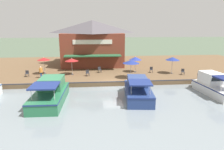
{
  "coord_description": "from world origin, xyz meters",
  "views": [
    {
      "loc": [
        23.82,
        -2.38,
        7.46
      ],
      "look_at": [
        -1.0,
        -0.04,
        1.3
      ],
      "focal_mm": 32.0,
      "sensor_mm": 36.0,
      "label": 1
    }
  ],
  "objects_px": {
    "waterfront_restaurant": "(93,42)",
    "cafe_chair_mid_patio": "(151,69)",
    "patio_umbrella_near_quay_edge": "(72,60)",
    "mooring_post": "(198,76)",
    "cafe_chair_back_row_seat": "(183,71)",
    "patio_umbrella_far_corner": "(135,58)",
    "patio_umbrella_mid_patio_right": "(131,62)",
    "cafe_chair_beside_entrance": "(100,69)",
    "person_at_quay_edge": "(41,71)",
    "patio_umbrella_back_row": "(173,59)",
    "motorboat_distant_upstream": "(52,92)",
    "motorboat_mid_row": "(137,89)",
    "motorboat_second_along": "(212,86)",
    "tree_upstream_bank": "(94,40)",
    "patio_umbrella_by_entrance": "(44,59)",
    "cafe_chair_facing_river": "(27,73)",
    "cafe_chair_far_corner_seat": "(88,73)"
  },
  "relations": [
    {
      "from": "patio_umbrella_back_row",
      "to": "motorboat_second_along",
      "type": "distance_m",
      "value": 7.9
    },
    {
      "from": "patio_umbrella_mid_patio_right",
      "to": "mooring_post",
      "type": "xyz_separation_m",
      "value": [
        1.56,
        8.64,
        -1.8
      ]
    },
    {
      "from": "patio_umbrella_back_row",
      "to": "motorboat_second_along",
      "type": "bearing_deg",
      "value": 12.79
    },
    {
      "from": "patio_umbrella_far_corner",
      "to": "cafe_chair_facing_river",
      "type": "xyz_separation_m",
      "value": [
        1.4,
        -15.54,
        -1.61
      ]
    },
    {
      "from": "cafe_chair_facing_river",
      "to": "motorboat_second_along",
      "type": "bearing_deg",
      "value": 71.48
    },
    {
      "from": "waterfront_restaurant",
      "to": "cafe_chair_beside_entrance",
      "type": "xyz_separation_m",
      "value": [
        7.39,
        0.97,
        -3.51
      ]
    },
    {
      "from": "patio_umbrella_mid_patio_right",
      "to": "cafe_chair_beside_entrance",
      "type": "relative_size",
      "value": 2.92
    },
    {
      "from": "person_at_quay_edge",
      "to": "motorboat_distant_upstream",
      "type": "xyz_separation_m",
      "value": [
        7.0,
        2.74,
        -0.68
      ]
    },
    {
      "from": "waterfront_restaurant",
      "to": "motorboat_mid_row",
      "type": "xyz_separation_m",
      "value": [
        16.77,
        4.7,
        -3.72
      ]
    },
    {
      "from": "mooring_post",
      "to": "cafe_chair_back_row_seat",
      "type": "bearing_deg",
      "value": -163.67
    },
    {
      "from": "patio_umbrella_far_corner",
      "to": "tree_upstream_bank",
      "type": "bearing_deg",
      "value": -148.06
    },
    {
      "from": "patio_umbrella_by_entrance",
      "to": "cafe_chair_far_corner_seat",
      "type": "relative_size",
      "value": 2.89
    },
    {
      "from": "motorboat_mid_row",
      "to": "mooring_post",
      "type": "relative_size",
      "value": 8.72
    },
    {
      "from": "waterfront_restaurant",
      "to": "cafe_chair_beside_entrance",
      "type": "relative_size",
      "value": 13.62
    },
    {
      "from": "cafe_chair_facing_river",
      "to": "cafe_chair_mid_patio",
      "type": "bearing_deg",
      "value": 92.7
    },
    {
      "from": "patio_umbrella_back_row",
      "to": "patio_umbrella_near_quay_edge",
      "type": "relative_size",
      "value": 1.04
    },
    {
      "from": "patio_umbrella_near_quay_edge",
      "to": "tree_upstream_bank",
      "type": "distance_m",
      "value": 11.23
    },
    {
      "from": "cafe_chair_back_row_seat",
      "to": "patio_umbrella_far_corner",
      "type": "bearing_deg",
      "value": -109.92
    },
    {
      "from": "waterfront_restaurant",
      "to": "cafe_chair_mid_patio",
      "type": "xyz_separation_m",
      "value": [
        8.13,
        8.73,
        -3.51
      ]
    },
    {
      "from": "cafe_chair_mid_patio",
      "to": "tree_upstream_bank",
      "type": "xyz_separation_m",
      "value": [
        -10.23,
        -8.38,
        3.83
      ]
    },
    {
      "from": "motorboat_second_along",
      "to": "patio_umbrella_by_entrance",
      "type": "bearing_deg",
      "value": -113.52
    },
    {
      "from": "motorboat_second_along",
      "to": "mooring_post",
      "type": "relative_size",
      "value": 7.96
    },
    {
      "from": "waterfront_restaurant",
      "to": "patio_umbrella_by_entrance",
      "type": "bearing_deg",
      "value": -42.75
    },
    {
      "from": "patio_umbrella_by_entrance",
      "to": "cafe_chair_far_corner_seat",
      "type": "distance_m",
      "value": 6.74
    },
    {
      "from": "motorboat_distant_upstream",
      "to": "motorboat_mid_row",
      "type": "height_order",
      "value": "motorboat_distant_upstream"
    },
    {
      "from": "patio_umbrella_mid_patio_right",
      "to": "patio_umbrella_by_entrance",
      "type": "distance_m",
      "value": 12.58
    },
    {
      "from": "motorboat_second_along",
      "to": "tree_upstream_bank",
      "type": "xyz_separation_m",
      "value": [
        -18.59,
        -12.92,
        3.99
      ]
    },
    {
      "from": "mooring_post",
      "to": "patio_umbrella_mid_patio_right",
      "type": "bearing_deg",
      "value": -100.25
    },
    {
      "from": "person_at_quay_edge",
      "to": "motorboat_second_along",
      "type": "distance_m",
      "value": 21.32
    },
    {
      "from": "patio_umbrella_far_corner",
      "to": "mooring_post",
      "type": "distance_m",
      "value": 9.05
    },
    {
      "from": "motorboat_distant_upstream",
      "to": "patio_umbrella_far_corner",
      "type": "bearing_deg",
      "value": 131.32
    },
    {
      "from": "patio_umbrella_mid_patio_right",
      "to": "patio_umbrella_by_entrance",
      "type": "height_order",
      "value": "patio_umbrella_mid_patio_right"
    },
    {
      "from": "waterfront_restaurant",
      "to": "cafe_chair_beside_entrance",
      "type": "bearing_deg",
      "value": 7.47
    },
    {
      "from": "cafe_chair_mid_patio",
      "to": "mooring_post",
      "type": "distance_m",
      "value": 6.72
    },
    {
      "from": "person_at_quay_edge",
      "to": "tree_upstream_bank",
      "type": "bearing_deg",
      "value": 148.57
    },
    {
      "from": "cafe_chair_back_row_seat",
      "to": "cafe_chair_mid_patio",
      "type": "bearing_deg",
      "value": -113.38
    },
    {
      "from": "patio_umbrella_far_corner",
      "to": "patio_umbrella_near_quay_edge",
      "type": "relative_size",
      "value": 0.99
    },
    {
      "from": "cafe_chair_back_row_seat",
      "to": "motorboat_second_along",
      "type": "xyz_separation_m",
      "value": [
        6.56,
        0.4,
        -0.16
      ]
    },
    {
      "from": "patio_umbrella_by_entrance",
      "to": "waterfront_restaurant",
      "type": "bearing_deg",
      "value": 137.25
    },
    {
      "from": "person_at_quay_edge",
      "to": "motorboat_mid_row",
      "type": "distance_m",
      "value": 13.57
    },
    {
      "from": "cafe_chair_beside_entrance",
      "to": "cafe_chair_back_row_seat",
      "type": "xyz_separation_m",
      "value": [
        2.53,
        11.91,
        0.0
      ]
    },
    {
      "from": "waterfront_restaurant",
      "to": "cafe_chair_facing_river",
      "type": "bearing_deg",
      "value": -45.56
    },
    {
      "from": "motorboat_second_along",
      "to": "motorboat_distant_upstream",
      "type": "distance_m",
      "value": 17.55
    },
    {
      "from": "patio_umbrella_by_entrance",
      "to": "patio_umbrella_near_quay_edge",
      "type": "xyz_separation_m",
      "value": [
        0.76,
        4.04,
        -0.06
      ]
    },
    {
      "from": "mooring_post",
      "to": "cafe_chair_far_corner_seat",
      "type": "bearing_deg",
      "value": -102.7
    },
    {
      "from": "waterfront_restaurant",
      "to": "person_at_quay_edge",
      "type": "relative_size",
      "value": 7.3
    },
    {
      "from": "patio_umbrella_far_corner",
      "to": "cafe_chair_beside_entrance",
      "type": "height_order",
      "value": "patio_umbrella_far_corner"
    },
    {
      "from": "motorboat_mid_row",
      "to": "patio_umbrella_mid_patio_right",
      "type": "bearing_deg",
      "value": 176.53
    },
    {
      "from": "patio_umbrella_near_quay_edge",
      "to": "mooring_post",
      "type": "relative_size",
      "value": 2.86
    },
    {
      "from": "cafe_chair_facing_river",
      "to": "mooring_post",
      "type": "bearing_deg",
      "value": 80.8
    }
  ]
}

